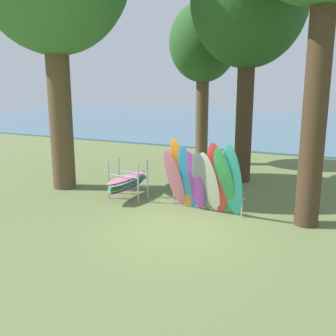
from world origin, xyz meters
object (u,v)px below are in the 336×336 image
Objects in this scene: board_storage_rack at (128,182)px; tree_mid_behind at (249,1)px; tree_far_left_back at (203,46)px; leaning_board_pile at (203,180)px.

tree_mid_behind is at bearing 54.86° from board_storage_rack.
tree_far_left_back is 2.98× the size of leaning_board_pile.
tree_far_left_back is (-2.60, 2.40, -1.15)m from tree_mid_behind.
tree_far_left_back reaches higher than leaning_board_pile.
tree_mid_behind reaches higher than board_storage_rack.
tree_mid_behind is 1.24× the size of tree_far_left_back.
board_storage_rack is at bearing 171.96° from leaning_board_pile.
tree_mid_behind is 6.94m from leaning_board_pile.
leaning_board_pile is 2.79m from board_storage_rack.
leaning_board_pile is (0.01, -4.25, -5.49)m from tree_mid_behind.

